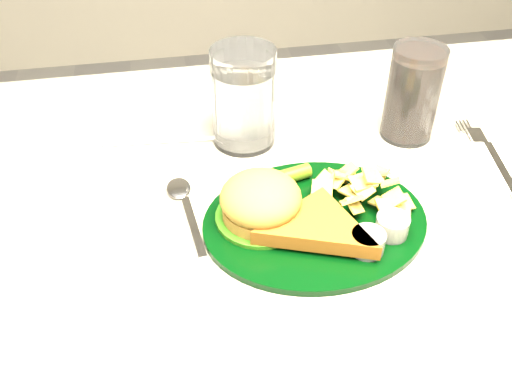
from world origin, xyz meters
TOP-DOWN VIEW (x-y plane):
  - table at (0.00, 0.00)m, footprint 1.20×0.80m
  - dinner_plate at (0.04, -0.03)m, footprint 0.28×0.24m
  - water_glass at (-0.02, 0.16)m, footprint 0.10×0.10m
  - cola_glass at (0.21, 0.13)m, footprint 0.09×0.09m
  - fork_napkin at (0.30, 0.03)m, footprint 0.15×0.18m
  - spoon at (-0.11, -0.01)m, footprint 0.05×0.15m
  - wrapped_straw at (-0.12, 0.17)m, footprint 0.19×0.08m

SIDE VIEW (x-z plane):
  - table at x=0.00m, z-range 0.00..0.75m
  - wrapped_straw at x=-0.12m, z-range 0.75..0.76m
  - spoon at x=-0.11m, z-range 0.75..0.76m
  - fork_napkin at x=0.30m, z-range 0.75..0.76m
  - dinner_plate at x=0.04m, z-range 0.75..0.81m
  - cola_glass at x=0.21m, z-range 0.75..0.88m
  - water_glass at x=-0.02m, z-range 0.75..0.89m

